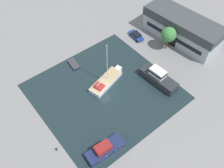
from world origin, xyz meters
TOP-DOWN VIEW (x-y plane):
  - ground_plane at (0.00, 0.00)m, footprint 440.00×440.00m
  - water_canal at (0.00, 0.00)m, footprint 27.85×28.65m
  - warehouse_building at (-1.55, 26.59)m, footprint 21.20×9.39m
  - quay_tree_near_building at (-1.22, 21.02)m, footprint 3.81×3.81m
  - parked_car at (-9.15, 17.87)m, footprint 4.78×2.31m
  - sailboat_moored at (-1.75, 1.87)m, footprint 5.07×10.07m
  - motor_cruiser at (5.28, 11.31)m, footprint 9.64×3.81m
  - small_dinghy at (-11.20, -0.78)m, footprint 3.89×2.21m
  - cabin_boat at (11.15, -8.60)m, footprint 3.17×7.77m
  - mooring_bollard at (5.31, -15.47)m, footprint 0.30×0.30m

SIDE VIEW (x-z plane):
  - ground_plane at x=0.00m, z-range 0.00..0.00m
  - water_canal at x=0.00m, z-range 0.00..0.01m
  - small_dinghy at x=-11.20m, z-range 0.01..0.51m
  - mooring_bollard at x=5.31m, z-range 0.02..0.75m
  - sailboat_moored at x=-1.75m, z-range -4.91..6.19m
  - parked_car at x=-9.15m, z-range 0.01..1.62m
  - cabin_boat at x=11.15m, z-range -0.35..2.15m
  - motor_cruiser at x=5.28m, z-range -0.46..3.02m
  - warehouse_building at x=-1.55m, z-range 0.04..6.89m
  - quay_tree_near_building at x=-1.22m, z-range 1.28..7.68m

